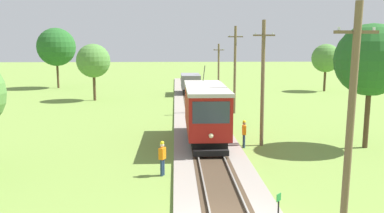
% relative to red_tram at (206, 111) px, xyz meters
% --- Properties ---
extents(red_tram, '(2.60, 8.54, 4.79)m').
position_rel_red_tram_xyz_m(red_tram, '(0.00, 0.00, 0.00)').
color(red_tram, maroon).
rests_on(red_tram, rail_right).
extents(freight_car, '(2.40, 5.20, 2.31)m').
position_rel_red_tram_xyz_m(freight_car, '(-0.00, 25.50, -0.64)').
color(freight_car, slate).
rests_on(freight_car, rail_right).
extents(utility_pole_foreground, '(1.40, 0.41, 7.86)m').
position_rel_red_tram_xyz_m(utility_pole_foreground, '(3.61, -13.38, 1.84)').
color(utility_pole_foreground, brown).
rests_on(utility_pole_foreground, ground).
extents(utility_pole_near_tram, '(1.40, 0.50, 8.05)m').
position_rel_red_tram_xyz_m(utility_pole_near_tram, '(3.61, -0.62, 1.93)').
color(utility_pole_near_tram, brown).
rests_on(utility_pole_near_tram, ground).
extents(utility_pole_mid, '(1.40, 0.28, 8.17)m').
position_rel_red_tram_xyz_m(utility_pole_mid, '(3.61, 11.20, 1.99)').
color(utility_pole_mid, brown).
rests_on(utility_pole_mid, ground).
extents(utility_pole_far, '(1.40, 0.47, 6.55)m').
position_rel_red_tram_xyz_m(utility_pole_far, '(3.61, 25.04, 1.18)').
color(utility_pole_far, brown).
rests_on(utility_pole_far, ground).
extents(trackside_signal_marker, '(0.21, 0.21, 1.18)m').
position_rel_red_tram_xyz_m(trackside_signal_marker, '(1.74, -12.06, -1.53)').
color(trackside_signal_marker, black).
rests_on(trackside_signal_marker, ground).
extents(gravel_pile, '(2.79, 2.79, 1.30)m').
position_rel_red_tram_xyz_m(gravel_pile, '(4.49, 30.58, -1.54)').
color(gravel_pile, gray).
rests_on(gravel_pile, ground).
extents(track_worker, '(0.38, 0.45, 1.78)m').
position_rel_red_tram_xyz_m(track_worker, '(-2.66, -6.45, -1.21)').
color(track_worker, navy).
rests_on(track_worker, ground).
extents(second_worker, '(0.28, 0.40, 1.78)m').
position_rel_red_tram_xyz_m(second_worker, '(2.36, -1.27, -1.21)').
color(second_worker, navy).
rests_on(second_worker, ground).
extents(tree_left_near, '(3.87, 3.87, 6.52)m').
position_rel_red_tram_xyz_m(tree_left_near, '(18.79, 28.18, 2.38)').
color(tree_left_near, '#4C3823').
rests_on(tree_left_near, ground).
extents(tree_left_far, '(5.57, 5.57, 8.86)m').
position_rel_red_tram_xyz_m(tree_left_far, '(-19.43, 33.76, 3.87)').
color(tree_left_far, '#4C3823').
rests_on(tree_left_far, ground).
extents(tree_right_far, '(3.87, 3.87, 6.55)m').
position_rel_red_tram_xyz_m(tree_right_far, '(-11.38, 20.43, 2.40)').
color(tree_right_far, '#4C3823').
rests_on(tree_right_far, ground).
extents(tree_horizon, '(4.46, 4.46, 7.80)m').
position_rel_red_tram_xyz_m(tree_horizon, '(10.09, -1.60, 3.36)').
color(tree_horizon, '#4C3823').
rests_on(tree_horizon, ground).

